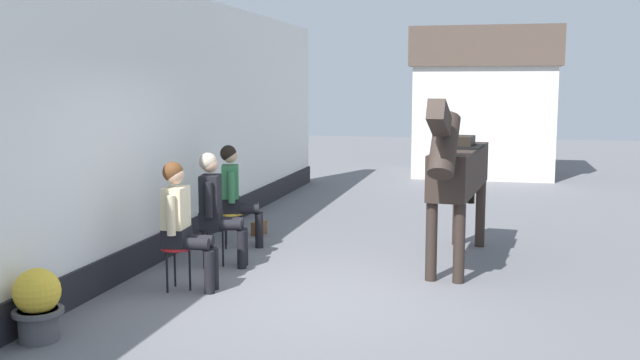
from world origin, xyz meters
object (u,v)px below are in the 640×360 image
at_px(seated_visitor_middle, 216,204).
at_px(satchel_bag, 259,228).
at_px(saddled_horse_center, 458,171).
at_px(flower_planter_near, 38,303).
at_px(seated_visitor_near, 182,219).
at_px(seated_visitor_far, 235,190).

height_order(seated_visitor_middle, satchel_bag, seated_visitor_middle).
xyz_separation_m(seated_visitor_middle, saddled_horse_center, (2.82, 0.79, 0.38)).
relative_size(seated_visitor_middle, saddled_horse_center, 0.46).
height_order(flower_planter_near, satchel_bag, flower_planter_near).
bearing_deg(seated_visitor_middle, seated_visitor_near, -88.77).
distance_m(seated_visitor_middle, satchel_bag, 2.02).
height_order(seated_visitor_middle, flower_planter_near, seated_visitor_middle).
height_order(seated_visitor_middle, saddled_horse_center, saddled_horse_center).
distance_m(seated_visitor_near, seated_visitor_far, 2.11).
bearing_deg(seated_visitor_far, flower_planter_near, -96.04).
height_order(seated_visitor_near, flower_planter_near, seated_visitor_near).
relative_size(seated_visitor_far, satchel_bag, 4.96).
bearing_deg(seated_visitor_middle, satchel_bag, 92.60).
relative_size(saddled_horse_center, flower_planter_near, 4.68).
xyz_separation_m(seated_visitor_far, saddled_horse_center, (2.96, -0.27, 0.38)).
distance_m(flower_planter_near, satchel_bag, 4.71).
height_order(seated_visitor_near, saddled_horse_center, saddled_horse_center).
relative_size(seated_visitor_far, saddled_horse_center, 0.46).
bearing_deg(flower_planter_near, seated_visitor_near, 71.76).
bearing_deg(saddled_horse_center, satchel_bag, 159.06).
bearing_deg(satchel_bag, flower_planter_near, -174.20).
relative_size(seated_visitor_near, seated_visitor_far, 1.00).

